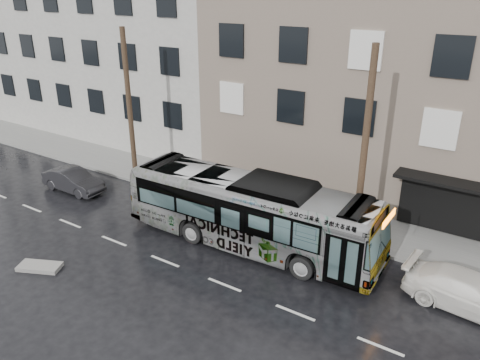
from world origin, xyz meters
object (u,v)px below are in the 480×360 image
object	(u,v)px
bus	(250,212)
white_sedan	(471,293)
utility_pole_front	(364,152)
utility_pole_rear	(129,108)
dark_sedan	(73,180)
sign_post	(381,227)

from	to	relation	value
bus	white_sedan	size ratio (longest dim) A/B	2.54
utility_pole_front	utility_pole_rear	bearing A→B (deg)	180.00
bus	white_sedan	distance (m)	9.41
bus	dark_sedan	size ratio (longest dim) A/B	3.02
utility_pole_rear	sign_post	distance (m)	15.46
utility_pole_rear	dark_sedan	size ratio (longest dim) A/B	2.23
utility_pole_front	bus	bearing A→B (deg)	-148.61
utility_pole_front	dark_sedan	distance (m)	16.83
dark_sedan	utility_pole_front	bearing A→B (deg)	-80.59
white_sedan	utility_pole_front	bearing A→B (deg)	73.17
utility_pole_front	dark_sedan	bearing A→B (deg)	-169.54
sign_post	dark_sedan	size ratio (longest dim) A/B	0.59
utility_pole_rear	bus	size ratio (longest dim) A/B	0.74
bus	dark_sedan	bearing A→B (deg)	90.37
utility_pole_rear	bus	distance (m)	10.59
white_sedan	dark_sedan	bearing A→B (deg)	96.93
utility_pole_front	utility_pole_rear	world-z (taller)	same
sign_post	bus	xyz separation A→B (m)	(-5.25, -2.53, 0.35)
utility_pole_rear	white_sedan	distance (m)	19.70
utility_pole_rear	sign_post	xyz separation A→B (m)	(15.10, 0.00, -3.30)
utility_pole_rear	sign_post	bearing A→B (deg)	0.00
utility_pole_rear	sign_post	size ratio (longest dim) A/B	3.75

